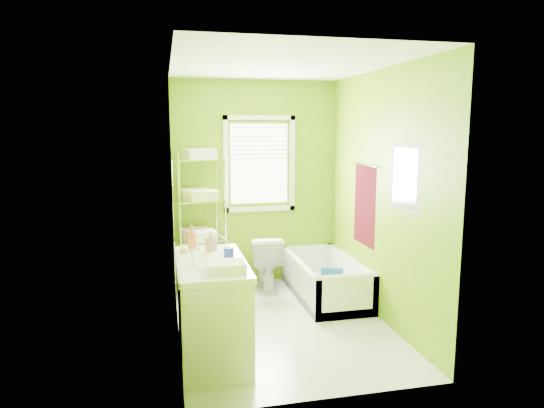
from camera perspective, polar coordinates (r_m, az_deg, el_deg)
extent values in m
plane|color=silver|center=(5.17, 1.15, -13.84)|extent=(2.90, 2.90, 0.00)
cube|color=#628E06|center=(6.23, -1.98, 2.46)|extent=(2.10, 0.04, 2.60)
cube|color=#628E06|center=(3.45, 6.95, -2.90)|extent=(2.10, 0.04, 2.60)
cube|color=#628E06|center=(4.69, -11.37, 0.13)|extent=(0.04, 2.90, 2.60)
cube|color=#628E06|center=(5.17, 12.58, 0.91)|extent=(0.04, 2.90, 2.60)
cube|color=white|center=(4.81, 1.26, 16.07)|extent=(2.10, 2.90, 0.04)
cube|color=white|center=(6.20, -1.52, 4.76)|extent=(0.74, 0.01, 1.01)
cube|color=white|center=(6.25, -1.46, -0.57)|extent=(0.92, 0.05, 0.06)
cube|color=white|center=(6.17, -1.50, 10.12)|extent=(0.92, 0.05, 0.06)
cube|color=white|center=(6.11, -5.45, 4.66)|extent=(0.06, 0.05, 1.22)
cube|color=white|center=(6.28, 2.38, 4.80)|extent=(0.06, 0.05, 1.22)
cube|color=white|center=(6.16, -1.48, 7.43)|extent=(0.72, 0.02, 0.50)
cube|color=white|center=(3.77, -10.69, -6.67)|extent=(0.02, 0.80, 2.00)
sphere|color=gold|center=(4.09, -10.32, -5.42)|extent=(0.07, 0.07, 0.07)
cube|color=#42070E|center=(5.50, 10.85, -0.14)|extent=(0.02, 0.58, 0.90)
cylinder|color=silver|center=(5.44, 10.84, 4.54)|extent=(0.02, 0.62, 0.02)
cube|color=#CC5972|center=(4.65, 15.42, 3.02)|extent=(0.02, 0.54, 0.64)
cube|color=white|center=(4.64, 15.34, 3.02)|extent=(0.01, 0.44, 0.54)
cube|color=white|center=(5.96, 6.17, -10.23)|extent=(0.71, 1.51, 0.10)
cube|color=white|center=(5.81, 3.19, -8.86)|extent=(0.07, 1.51, 0.45)
cube|color=white|center=(6.01, 9.10, -8.36)|extent=(0.07, 1.51, 0.45)
cube|color=white|center=(5.26, 8.76, -10.89)|extent=(0.71, 0.07, 0.45)
cube|color=white|center=(6.56, 4.16, -6.78)|extent=(0.71, 0.07, 0.45)
cylinder|color=white|center=(5.19, 8.82, -8.53)|extent=(0.71, 0.07, 0.07)
cylinder|color=#124BAC|center=(5.72, 6.97, -10.21)|extent=(0.37, 0.37, 0.07)
cylinder|color=yellow|center=(5.70, 6.99, -9.64)|extent=(0.35, 0.35, 0.05)
cube|color=#124BAC|center=(5.81, 7.08, -8.64)|extent=(0.26, 0.14, 0.24)
imported|color=white|center=(6.09, -0.75, -6.83)|extent=(0.45, 0.71, 0.70)
cube|color=white|center=(4.39, -7.07, -12.41)|extent=(0.56, 1.13, 0.82)
cube|color=white|center=(4.25, -7.19, -6.96)|extent=(0.59, 1.16, 0.05)
ellipsoid|color=white|center=(4.11, -6.70, -7.59)|extent=(0.39, 0.51, 0.14)
cylinder|color=silver|center=(4.07, -9.31, -6.36)|extent=(0.03, 0.03, 0.16)
cylinder|color=silver|center=(4.05, -9.34, -5.40)|extent=(0.12, 0.02, 0.02)
imported|color=#EF6C46|center=(4.62, -9.39, -3.91)|extent=(0.12, 0.12, 0.23)
imported|color=#C17D8D|center=(4.57, -7.20, -4.35)|extent=(0.12, 0.12, 0.18)
cylinder|color=#1B2AB5|center=(4.29, -5.12, -5.74)|extent=(0.09, 0.09, 0.10)
cube|color=white|center=(3.92, -5.52, -7.37)|extent=(0.31, 0.24, 0.08)
cylinder|color=silver|center=(5.70, -10.73, -2.68)|extent=(0.02, 0.02, 1.74)
cylinder|color=silver|center=(6.03, -11.53, -2.08)|extent=(0.02, 0.02, 1.74)
cylinder|color=silver|center=(5.86, -5.44, -2.25)|extent=(0.02, 0.02, 1.74)
cylinder|color=silver|center=(6.18, -6.50, -1.69)|extent=(0.02, 0.02, 1.74)
cube|color=silver|center=(6.11, -8.37, -8.68)|extent=(0.64, 0.48, 0.02)
cube|color=silver|center=(5.98, -8.48, -4.21)|extent=(0.64, 0.48, 0.02)
cube|color=silver|center=(5.89, -8.59, 0.42)|extent=(0.64, 0.48, 0.02)
cube|color=silver|center=(5.84, -8.70, 5.18)|extent=(0.64, 0.48, 0.02)
cube|color=white|center=(5.73, -8.30, 5.81)|extent=(0.36, 0.28, 0.12)
cube|color=white|center=(5.96, -9.07, 5.91)|extent=(0.36, 0.28, 0.12)
cube|color=#EBE08F|center=(5.78, -8.15, 0.96)|extent=(0.36, 0.28, 0.12)
cube|color=#EBE08F|center=(6.00, -9.11, 1.23)|extent=(0.36, 0.28, 0.12)
cube|color=white|center=(5.88, -8.24, -3.74)|extent=(0.36, 0.28, 0.12)
cube|color=pink|center=(6.09, -9.14, -3.33)|extent=(0.36, 0.28, 0.12)
cube|color=pink|center=(6.13, -5.82, -6.34)|extent=(0.09, 0.30, 0.54)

